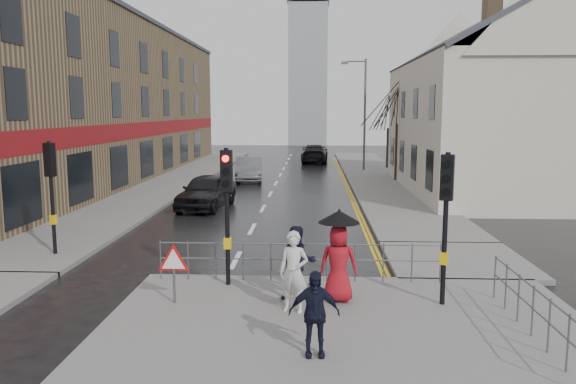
# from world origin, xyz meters

# --- Properties ---
(ground) EXTENTS (120.00, 120.00, 0.00)m
(ground) POSITION_xyz_m (0.00, 0.00, 0.00)
(ground) COLOR black
(ground) RESTS_ON ground
(near_pavement) EXTENTS (10.00, 9.00, 0.14)m
(near_pavement) POSITION_xyz_m (3.00, -3.50, 0.07)
(near_pavement) COLOR #605E5B
(near_pavement) RESTS_ON ground
(left_pavement) EXTENTS (4.00, 44.00, 0.14)m
(left_pavement) POSITION_xyz_m (-6.50, 23.00, 0.07)
(left_pavement) COLOR #605E5B
(left_pavement) RESTS_ON ground
(right_pavement) EXTENTS (4.00, 40.00, 0.14)m
(right_pavement) POSITION_xyz_m (6.50, 25.00, 0.07)
(right_pavement) COLOR #605E5B
(right_pavement) RESTS_ON ground
(pavement_bridge_right) EXTENTS (4.00, 4.20, 0.14)m
(pavement_bridge_right) POSITION_xyz_m (6.50, 3.00, 0.07)
(pavement_bridge_right) COLOR #605E5B
(pavement_bridge_right) RESTS_ON ground
(building_left_terrace) EXTENTS (8.00, 42.00, 10.00)m
(building_left_terrace) POSITION_xyz_m (-12.00, 22.00, 5.00)
(building_left_terrace) COLOR brown
(building_left_terrace) RESTS_ON ground
(building_right_cream) EXTENTS (9.00, 16.40, 10.10)m
(building_right_cream) POSITION_xyz_m (12.00, 18.00, 4.78)
(building_right_cream) COLOR beige
(building_right_cream) RESTS_ON ground
(church_tower) EXTENTS (5.00, 5.00, 18.00)m
(church_tower) POSITION_xyz_m (1.50, 62.00, 9.00)
(church_tower) COLOR gray
(church_tower) RESTS_ON ground
(traffic_signal_near_left) EXTENTS (0.28, 0.27, 3.40)m
(traffic_signal_near_left) POSITION_xyz_m (0.20, 0.20, 2.46)
(traffic_signal_near_left) COLOR black
(traffic_signal_near_left) RESTS_ON near_pavement
(traffic_signal_near_right) EXTENTS (0.34, 0.33, 3.40)m
(traffic_signal_near_right) POSITION_xyz_m (5.20, -1.00, 2.46)
(traffic_signal_near_right) COLOR black
(traffic_signal_near_right) RESTS_ON near_pavement
(traffic_signal_far_left) EXTENTS (0.34, 0.33, 3.40)m
(traffic_signal_far_left) POSITION_xyz_m (-5.50, 3.00, 2.46)
(traffic_signal_far_left) COLOR black
(traffic_signal_far_left) RESTS_ON left_pavement
(guard_railing_front) EXTENTS (7.14, 0.04, 1.00)m
(guard_railing_front) POSITION_xyz_m (1.95, 0.60, 0.86)
(guard_railing_front) COLOR #595B5E
(guard_railing_front) RESTS_ON near_pavement
(guard_railing_side) EXTENTS (0.04, 4.54, 1.00)m
(guard_railing_side) POSITION_xyz_m (6.50, -2.75, 0.84)
(guard_railing_side) COLOR #595B5E
(guard_railing_side) RESTS_ON near_pavement
(warning_sign) EXTENTS (0.80, 0.07, 1.35)m
(warning_sign) POSITION_xyz_m (-0.80, -1.21, 1.04)
(warning_sign) COLOR #595B5E
(warning_sign) RESTS_ON near_pavement
(street_lamp) EXTENTS (1.83, 0.25, 8.00)m
(street_lamp) POSITION_xyz_m (5.82, 28.00, 4.71)
(street_lamp) COLOR #595B5E
(street_lamp) RESTS_ON right_pavement
(tree_near) EXTENTS (2.40, 2.40, 6.58)m
(tree_near) POSITION_xyz_m (7.50, 22.00, 5.14)
(tree_near) COLOR #2E1F19
(tree_near) RESTS_ON right_pavement
(tree_far) EXTENTS (2.40, 2.40, 5.64)m
(tree_far) POSITION_xyz_m (8.00, 30.00, 4.42)
(tree_far) COLOR #2E1F19
(tree_far) RESTS_ON right_pavement
(pedestrian_a) EXTENTS (0.73, 0.57, 1.76)m
(pedestrian_a) POSITION_xyz_m (1.90, -1.62, 1.02)
(pedestrian_a) COLOR beige
(pedestrian_a) RESTS_ON near_pavement
(pedestrian_b) EXTENTS (0.95, 0.80, 1.70)m
(pedestrian_b) POSITION_xyz_m (1.97, -0.83, 0.99)
(pedestrian_b) COLOR black
(pedestrian_b) RESTS_ON near_pavement
(pedestrian_with_umbrella) EXTENTS (0.96, 0.96, 2.09)m
(pedestrian_with_umbrella) POSITION_xyz_m (2.88, -0.92, 1.27)
(pedestrian_with_umbrella) COLOR maroon
(pedestrian_with_umbrella) RESTS_ON near_pavement
(pedestrian_d) EXTENTS (0.92, 0.43, 1.54)m
(pedestrian_d) POSITION_xyz_m (2.33, -3.79, 0.91)
(pedestrian_d) COLOR black
(pedestrian_d) RESTS_ON near_pavement
(car_parked) EXTENTS (2.44, 4.80, 1.57)m
(car_parked) POSITION_xyz_m (-2.59, 12.00, 0.78)
(car_parked) COLOR black
(car_parked) RESTS_ON ground
(car_mid) EXTENTS (2.01, 4.73, 1.52)m
(car_mid) POSITION_xyz_m (-1.79, 22.16, 0.76)
(car_mid) COLOR #4E5054
(car_mid) RESTS_ON ground
(car_far) EXTENTS (2.42, 5.50, 1.57)m
(car_far) POSITION_xyz_m (2.41, 35.33, 0.79)
(car_far) COLOR black
(car_far) RESTS_ON ground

